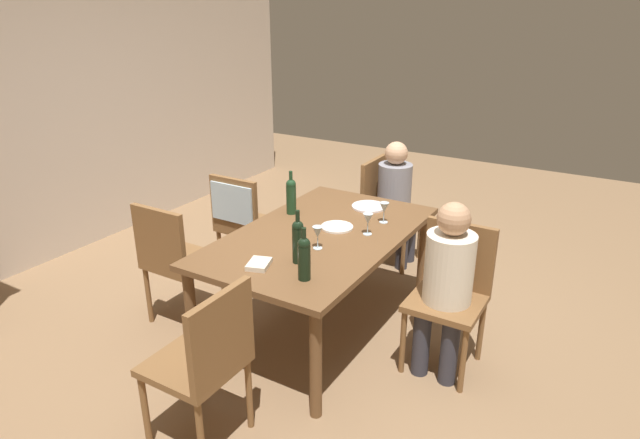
% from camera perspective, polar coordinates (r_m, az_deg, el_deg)
% --- Properties ---
extents(ground_plane, '(10.00, 10.00, 0.00)m').
position_cam_1_polar(ground_plane, '(4.05, 0.00, -10.97)').
color(ground_plane, '#846647').
extents(rear_room_partition, '(6.40, 0.12, 2.70)m').
position_cam_1_polar(rear_room_partition, '(5.41, -26.12, 10.65)').
color(rear_room_partition, beige).
rests_on(rear_room_partition, ground_plane).
extents(dining_table, '(1.75, 1.05, 0.73)m').
position_cam_1_polar(dining_table, '(3.74, 0.00, -2.52)').
color(dining_table, brown).
rests_on(dining_table, ground_plane).
extents(chair_right_end, '(0.44, 0.44, 0.92)m').
position_cam_1_polar(chair_right_end, '(4.85, 6.72, 1.66)').
color(chair_right_end, brown).
rests_on(chair_right_end, ground_plane).
extents(chair_near, '(0.44, 0.44, 0.92)m').
position_cam_1_polar(chair_near, '(3.54, 13.50, -6.76)').
color(chair_near, brown).
rests_on(chair_near, ground_plane).
extents(chair_far_left, '(0.44, 0.44, 0.92)m').
position_cam_1_polar(chair_far_left, '(3.96, -14.97, -3.69)').
color(chair_far_left, brown).
rests_on(chair_far_left, ground_plane).
extents(chair_left_end, '(0.44, 0.44, 0.92)m').
position_cam_1_polar(chair_left_end, '(2.87, -11.74, -13.83)').
color(chair_left_end, brown).
rests_on(chair_left_end, ground_plane).
extents(chair_far_right, '(0.46, 0.44, 0.92)m').
position_cam_1_polar(chair_far_right, '(4.44, -8.25, 0.51)').
color(chair_far_right, brown).
rests_on(chair_far_right, ground_plane).
extents(person_woman_host, '(0.29, 0.33, 1.10)m').
position_cam_1_polar(person_woman_host, '(4.78, 8.00, 2.60)').
color(person_woman_host, '#33333D').
rests_on(person_woman_host, ground_plane).
extents(person_man_bearded, '(0.34, 0.30, 1.11)m').
position_cam_1_polar(person_man_bearded, '(3.39, 13.07, -5.88)').
color(person_man_bearded, '#33333D').
rests_on(person_man_bearded, ground_plane).
extents(wine_bottle_tall_green, '(0.07, 0.07, 0.32)m').
position_cam_1_polar(wine_bottle_tall_green, '(4.01, -3.02, 2.55)').
color(wine_bottle_tall_green, '#19381E').
rests_on(wine_bottle_tall_green, dining_table).
extents(wine_bottle_dark_red, '(0.07, 0.07, 0.31)m').
position_cam_1_polar(wine_bottle_dark_red, '(3.05, -1.66, -3.92)').
color(wine_bottle_dark_red, black).
rests_on(wine_bottle_dark_red, dining_table).
extents(wine_bottle_short_olive, '(0.07, 0.07, 0.33)m').
position_cam_1_polar(wine_bottle_short_olive, '(3.25, -2.31, -2.13)').
color(wine_bottle_short_olive, black).
rests_on(wine_bottle_short_olive, dining_table).
extents(wine_glass_near_left, '(0.07, 0.07, 0.15)m').
position_cam_1_polar(wine_glass_near_left, '(3.66, 5.01, -0.01)').
color(wine_glass_near_left, silver).
rests_on(wine_glass_near_left, dining_table).
extents(wine_glass_centre, '(0.07, 0.07, 0.15)m').
position_cam_1_polar(wine_glass_centre, '(3.87, 6.69, 1.16)').
color(wine_glass_centre, silver).
rests_on(wine_glass_centre, dining_table).
extents(wine_glass_near_right, '(0.07, 0.07, 0.15)m').
position_cam_1_polar(wine_glass_near_right, '(3.44, -0.24, -1.41)').
color(wine_glass_near_right, silver).
rests_on(wine_glass_near_right, dining_table).
extents(dinner_plate_host, '(0.22, 0.22, 0.01)m').
position_cam_1_polar(dinner_plate_host, '(3.79, 1.78, -0.78)').
color(dinner_plate_host, white).
rests_on(dinner_plate_host, dining_table).
extents(dinner_plate_guest_left, '(0.26, 0.26, 0.01)m').
position_cam_1_polar(dinner_plate_guest_left, '(4.19, 5.11, 1.36)').
color(dinner_plate_guest_left, white).
rests_on(dinner_plate_guest_left, dining_table).
extents(folded_napkin, '(0.19, 0.16, 0.03)m').
position_cam_1_polar(folded_napkin, '(3.26, -6.36, -4.63)').
color(folded_napkin, beige).
rests_on(folded_napkin, dining_table).
extents(handbag, '(0.16, 0.29, 0.22)m').
position_cam_1_polar(handbag, '(4.98, -4.55, -3.01)').
color(handbag, brown).
rests_on(handbag, ground_plane).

